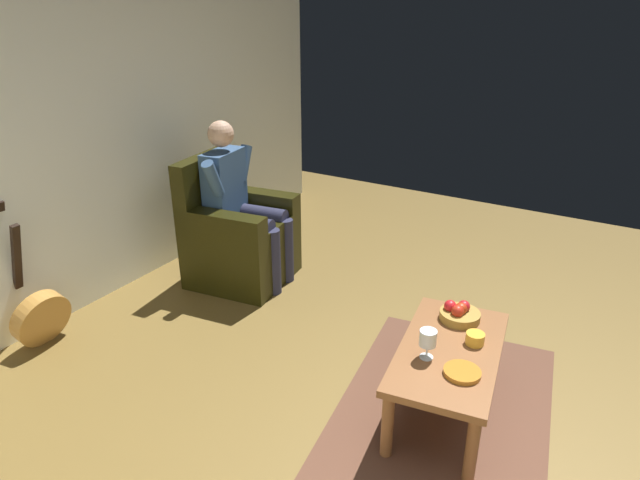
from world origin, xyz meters
name	(u,v)px	position (x,y,z in m)	size (l,w,h in m)	color
ground_plane	(513,466)	(0.00, 0.00, 0.00)	(7.38, 7.38, 0.00)	brown
wall_back	(56,132)	(0.00, -3.10, 1.28)	(5.88, 0.06, 2.56)	silver
rug	(443,410)	(-0.21, -0.42, 0.00)	(1.65, 1.10, 0.01)	brown
armchair	(237,238)	(-0.89, -2.38, 0.35)	(0.79, 0.79, 0.99)	black
person_seated	(240,199)	(-0.90, -2.33, 0.68)	(0.64, 0.65, 1.27)	#345177
coffee_table	(449,359)	(-0.21, -0.42, 0.35)	(1.01, 0.63, 0.41)	brown
guitar	(39,313)	(0.49, -2.90, 0.22)	(0.37, 0.33, 0.96)	#B88038
wine_glass_near	(428,340)	(-0.07, -0.50, 0.52)	(0.09, 0.09, 0.16)	silver
fruit_bowl	(459,313)	(-0.50, -0.47, 0.45)	(0.23, 0.23, 0.11)	olive
decorative_dish	(462,372)	(-0.02, -0.30, 0.43)	(0.18, 0.18, 0.02)	#B06D20
candle_jar	(475,339)	(-0.31, -0.33, 0.44)	(0.10, 0.10, 0.06)	gold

